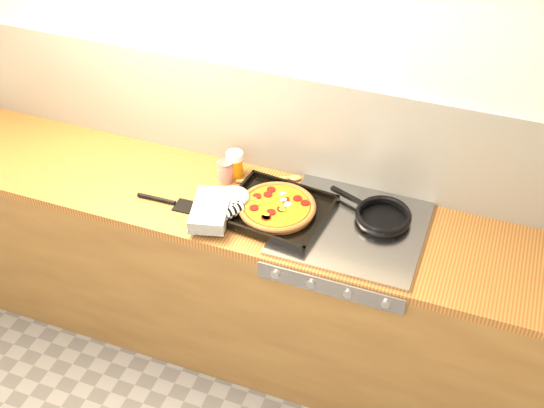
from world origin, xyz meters
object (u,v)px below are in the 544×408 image
at_px(pizza_on_tray, 259,207).
at_px(juice_glass, 235,164).
at_px(frying_pan, 382,216).
at_px(tomato_can, 225,171).

distance_m(pizza_on_tray, juice_glass, 0.31).
xyz_separation_m(frying_pan, tomato_can, (-0.74, 0.04, 0.02)).
distance_m(pizza_on_tray, tomato_can, 0.30).
distance_m(tomato_can, juice_glass, 0.06).
distance_m(frying_pan, tomato_can, 0.74).
bearing_deg(pizza_on_tray, frying_pan, 15.58).
distance_m(frying_pan, juice_glass, 0.71).
xyz_separation_m(tomato_can, juice_glass, (0.03, 0.05, 0.01)).
xyz_separation_m(frying_pan, juice_glass, (-0.71, 0.08, 0.03)).
relative_size(frying_pan, tomato_can, 4.00).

